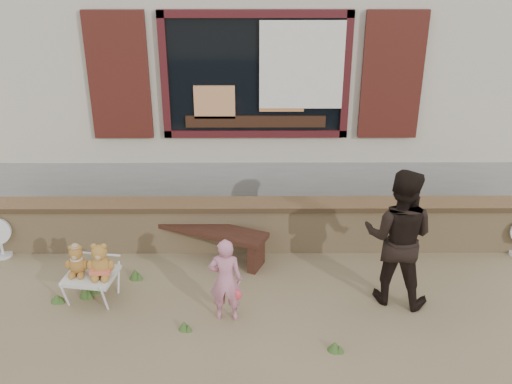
{
  "coord_description": "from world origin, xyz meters",
  "views": [
    {
      "loc": [
        -0.03,
        -5.82,
        4.05
      ],
      "look_at": [
        0.0,
        0.6,
        1.0
      ],
      "focal_mm": 42.0,
      "sensor_mm": 36.0,
      "label": 1
    }
  ],
  "objects_px": {
    "folding_chair": "(91,277)",
    "teddy_bear_left": "(77,259)",
    "child": "(226,280)",
    "adult": "(398,237)",
    "teddy_bear_right": "(100,259)",
    "bench": "(203,234)"
  },
  "relations": [
    {
      "from": "bench",
      "to": "adult",
      "type": "bearing_deg",
      "value": 0.57
    },
    {
      "from": "bench",
      "to": "child",
      "type": "height_order",
      "value": "child"
    },
    {
      "from": "teddy_bear_right",
      "to": "child",
      "type": "relative_size",
      "value": 0.43
    },
    {
      "from": "teddy_bear_right",
      "to": "child",
      "type": "height_order",
      "value": "child"
    },
    {
      "from": "bench",
      "to": "teddy_bear_left",
      "type": "height_order",
      "value": "teddy_bear_left"
    },
    {
      "from": "folding_chair",
      "to": "child",
      "type": "height_order",
      "value": "child"
    },
    {
      "from": "folding_chair",
      "to": "teddy_bear_left",
      "type": "bearing_deg",
      "value": -180.0
    },
    {
      "from": "bench",
      "to": "child",
      "type": "relative_size",
      "value": 1.73
    },
    {
      "from": "folding_chair",
      "to": "teddy_bear_right",
      "type": "distance_m",
      "value": 0.28
    },
    {
      "from": "adult",
      "to": "teddy_bear_left",
      "type": "bearing_deg",
      "value": 21.32
    },
    {
      "from": "folding_chair",
      "to": "child",
      "type": "bearing_deg",
      "value": -3.74
    },
    {
      "from": "folding_chair",
      "to": "child",
      "type": "relative_size",
      "value": 0.63
    },
    {
      "from": "bench",
      "to": "folding_chair",
      "type": "bearing_deg",
      "value": -118.03
    },
    {
      "from": "folding_chair",
      "to": "teddy_bear_right",
      "type": "relative_size",
      "value": 1.48
    },
    {
      "from": "teddy_bear_left",
      "to": "adult",
      "type": "relative_size",
      "value": 0.23
    },
    {
      "from": "bench",
      "to": "adult",
      "type": "xyz_separation_m",
      "value": [
        2.23,
        -0.94,
        0.49
      ]
    },
    {
      "from": "bench",
      "to": "teddy_bear_right",
      "type": "bearing_deg",
      "value": -113.86
    },
    {
      "from": "teddy_bear_right",
      "to": "adult",
      "type": "height_order",
      "value": "adult"
    },
    {
      "from": "teddy_bear_right",
      "to": "adult",
      "type": "relative_size",
      "value": 0.26
    },
    {
      "from": "child",
      "to": "adult",
      "type": "relative_size",
      "value": 0.61
    },
    {
      "from": "bench",
      "to": "teddy_bear_right",
      "type": "xyz_separation_m",
      "value": [
        -1.05,
        -0.97,
        0.23
      ]
    },
    {
      "from": "teddy_bear_left",
      "to": "adult",
      "type": "bearing_deg",
      "value": 8.78
    }
  ]
}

